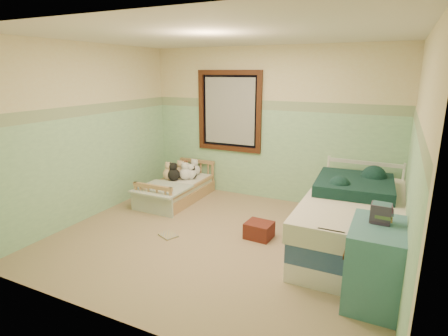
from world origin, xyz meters
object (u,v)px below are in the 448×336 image
at_px(plush_floor_cream, 170,185).
at_px(plush_floor_tan, 145,200).
at_px(toddler_bed_frame, 178,194).
at_px(floor_book, 168,235).
at_px(red_pillow, 259,230).
at_px(dresser, 375,263).
at_px(twin_bed_frame, 351,240).

distance_m(plush_floor_cream, plush_floor_tan, 0.79).
bearing_deg(toddler_bed_frame, plush_floor_cream, 143.23).
bearing_deg(floor_book, red_pillow, 47.28).
bearing_deg(dresser, plush_floor_cream, 152.94).
xyz_separation_m(plush_floor_cream, floor_book, (0.97, -1.49, -0.13)).
bearing_deg(toddler_bed_frame, red_pillow, -23.85).
relative_size(dresser, floor_book, 3.22).
distance_m(plush_floor_tan, red_pillow, 2.01).
bearing_deg(dresser, plush_floor_tan, 163.84).
bearing_deg(dresser, red_pillow, 151.41).
height_order(twin_bed_frame, red_pillow, twin_bed_frame).
height_order(toddler_bed_frame, plush_floor_tan, plush_floor_tan).
bearing_deg(dresser, twin_bed_frame, 107.21).
height_order(twin_bed_frame, dresser, dresser).
bearing_deg(twin_bed_frame, floor_book, -162.82).
bearing_deg(plush_floor_cream, red_pillow, -25.98).
bearing_deg(twin_bed_frame, red_pillow, -169.63).
relative_size(plush_floor_cream, dresser, 0.38).
relative_size(plush_floor_cream, floor_book, 1.23).
bearing_deg(plush_floor_tan, twin_bed_frame, -0.20).
xyz_separation_m(toddler_bed_frame, plush_floor_cream, (-0.31, 0.23, 0.05)).
bearing_deg(floor_book, twin_bed_frame, 40.79).
height_order(plush_floor_tan, red_pillow, plush_floor_tan).
xyz_separation_m(plush_floor_cream, dresser, (3.49, -1.78, 0.23)).
distance_m(toddler_bed_frame, twin_bed_frame, 2.94).
xyz_separation_m(plush_floor_tan, dresser, (3.42, -0.99, 0.25)).
xyz_separation_m(twin_bed_frame, floor_book, (-2.22, -0.69, -0.10)).
relative_size(toddler_bed_frame, dresser, 1.86).
bearing_deg(plush_floor_tan, plush_floor_cream, 94.85).
bearing_deg(floor_book, toddler_bed_frame, 141.46).
height_order(toddler_bed_frame, red_pillow, red_pillow).
xyz_separation_m(plush_floor_cream, twin_bed_frame, (3.19, -0.80, -0.03)).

